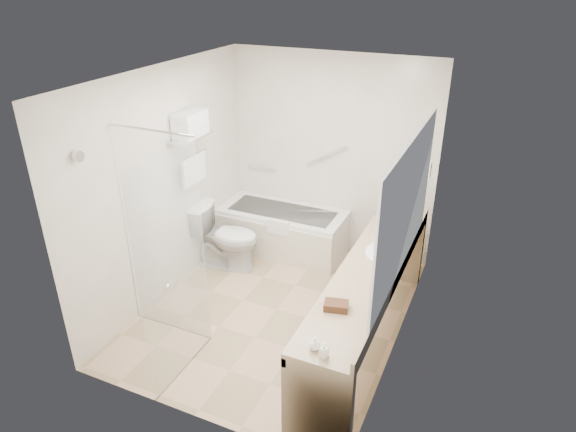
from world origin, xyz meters
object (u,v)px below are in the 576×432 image
at_px(toilet, 226,237).
at_px(vanity_counter, 368,290).
at_px(amenity_basket, 336,306).
at_px(water_bottle_left, 397,218).
at_px(bathtub, 282,230).

bearing_deg(toilet, vanity_counter, -117.82).
bearing_deg(vanity_counter, toilet, 159.65).
xyz_separation_m(amenity_basket, water_bottle_left, (0.10, 1.65, 0.07)).
bearing_deg(amenity_basket, vanity_counter, 82.48).
bearing_deg(water_bottle_left, toilet, -173.17).
bearing_deg(toilet, amenity_basket, -134.31).
height_order(vanity_counter, amenity_basket, vanity_counter).
bearing_deg(vanity_counter, bathtub, 137.65).
bearing_deg(bathtub, water_bottle_left, -15.22).
bearing_deg(toilet, water_bottle_left, -90.64).
height_order(bathtub, amenity_basket, amenity_basket).
relative_size(bathtub, amenity_basket, 8.21).
height_order(toilet, water_bottle_left, water_bottle_left).
distance_m(bathtub, water_bottle_left, 1.73).
distance_m(vanity_counter, toilet, 2.12).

